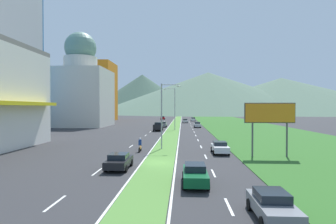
% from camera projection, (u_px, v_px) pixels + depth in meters
% --- Properties ---
extents(ground_plane, '(600.00, 600.00, 0.00)m').
position_uv_depth(ground_plane, '(159.00, 163.00, 28.05)').
color(ground_plane, '#2D2D30').
extents(grass_median, '(3.20, 240.00, 0.06)m').
position_uv_depth(grass_median, '(175.00, 125.00, 87.95)').
color(grass_median, '#518438').
rests_on(grass_median, ground_plane).
extents(grass_verge_right, '(24.00, 240.00, 0.06)m').
position_uv_depth(grass_verge_right, '(240.00, 125.00, 86.85)').
color(grass_verge_right, '#2D6023').
rests_on(grass_verge_right, ground_plane).
extents(lane_dash_left_1, '(0.16, 2.80, 0.01)m').
position_uv_depth(lane_dash_left_1, '(55.00, 203.00, 16.34)').
color(lane_dash_left_1, silver).
rests_on(lane_dash_left_1, ground_plane).
extents(lane_dash_left_2, '(0.16, 2.80, 0.01)m').
position_uv_depth(lane_dash_left_2, '(97.00, 172.00, 24.34)').
color(lane_dash_left_2, silver).
rests_on(lane_dash_left_2, ground_plane).
extents(lane_dash_left_3, '(0.16, 2.80, 0.01)m').
position_uv_depth(lane_dash_left_3, '(118.00, 156.00, 32.33)').
color(lane_dash_left_3, silver).
rests_on(lane_dash_left_3, ground_plane).
extents(lane_dash_left_4, '(0.16, 2.80, 0.01)m').
position_uv_depth(lane_dash_left_4, '(131.00, 146.00, 40.33)').
color(lane_dash_left_4, silver).
rests_on(lane_dash_left_4, ground_plane).
extents(lane_dash_left_5, '(0.16, 2.80, 0.01)m').
position_uv_depth(lane_dash_left_5, '(140.00, 140.00, 48.32)').
color(lane_dash_left_5, silver).
rests_on(lane_dash_left_5, ground_plane).
extents(lane_dash_left_6, '(0.16, 2.80, 0.01)m').
position_uv_depth(lane_dash_left_6, '(146.00, 135.00, 56.32)').
color(lane_dash_left_6, silver).
rests_on(lane_dash_left_6, ground_plane).
extents(lane_dash_left_7, '(0.16, 2.80, 0.01)m').
position_uv_depth(lane_dash_left_7, '(150.00, 132.00, 64.31)').
color(lane_dash_left_7, silver).
rests_on(lane_dash_left_7, ground_plane).
extents(lane_dash_left_8, '(0.16, 2.80, 0.01)m').
position_uv_depth(lane_dash_left_8, '(154.00, 129.00, 72.31)').
color(lane_dash_left_8, silver).
rests_on(lane_dash_left_8, ground_plane).
extents(lane_dash_left_9, '(0.16, 2.80, 0.01)m').
position_uv_depth(lane_dash_left_9, '(157.00, 127.00, 80.30)').
color(lane_dash_left_9, silver).
rests_on(lane_dash_left_9, ground_plane).
extents(lane_dash_left_10, '(0.16, 2.80, 0.01)m').
position_uv_depth(lane_dash_left_10, '(159.00, 125.00, 88.30)').
color(lane_dash_left_10, silver).
rests_on(lane_dash_left_10, ground_plane).
extents(lane_dash_left_11, '(0.16, 2.80, 0.01)m').
position_uv_depth(lane_dash_left_11, '(161.00, 124.00, 96.29)').
color(lane_dash_left_11, silver).
rests_on(lane_dash_left_11, ground_plane).
extents(lane_dash_left_12, '(0.16, 2.80, 0.01)m').
position_uv_depth(lane_dash_left_12, '(163.00, 122.00, 104.29)').
color(lane_dash_left_12, silver).
rests_on(lane_dash_left_12, ground_plane).
extents(lane_dash_left_13, '(0.16, 2.80, 0.01)m').
position_uv_depth(lane_dash_left_13, '(164.00, 121.00, 112.28)').
color(lane_dash_left_13, silver).
rests_on(lane_dash_left_13, ground_plane).
extents(lane_dash_right_1, '(0.16, 2.80, 0.01)m').
position_uv_depth(lane_dash_right_1, '(229.00, 206.00, 15.80)').
color(lane_dash_right_1, silver).
rests_on(lane_dash_right_1, ground_plane).
extents(lane_dash_right_2, '(0.16, 2.80, 0.01)m').
position_uv_depth(lane_dash_right_2, '(213.00, 173.00, 23.80)').
color(lane_dash_right_2, silver).
rests_on(lane_dash_right_2, ground_plane).
extents(lane_dash_right_3, '(0.16, 2.80, 0.01)m').
position_uv_depth(lane_dash_right_3, '(206.00, 157.00, 31.79)').
color(lane_dash_right_3, silver).
rests_on(lane_dash_right_3, ground_plane).
extents(lane_dash_right_4, '(0.16, 2.80, 0.01)m').
position_uv_depth(lane_dash_right_4, '(201.00, 147.00, 39.78)').
color(lane_dash_right_4, silver).
rests_on(lane_dash_right_4, ground_plane).
extents(lane_dash_right_5, '(0.16, 2.80, 0.01)m').
position_uv_depth(lane_dash_right_5, '(198.00, 140.00, 47.78)').
color(lane_dash_right_5, silver).
rests_on(lane_dash_right_5, ground_plane).
extents(lane_dash_right_6, '(0.16, 2.80, 0.01)m').
position_uv_depth(lane_dash_right_6, '(196.00, 136.00, 55.77)').
color(lane_dash_right_6, silver).
rests_on(lane_dash_right_6, ground_plane).
extents(lane_dash_right_7, '(0.16, 2.80, 0.01)m').
position_uv_depth(lane_dash_right_7, '(194.00, 132.00, 63.77)').
color(lane_dash_right_7, silver).
rests_on(lane_dash_right_7, ground_plane).
extents(lane_dash_right_8, '(0.16, 2.80, 0.01)m').
position_uv_depth(lane_dash_right_8, '(193.00, 129.00, 71.76)').
color(lane_dash_right_8, silver).
rests_on(lane_dash_right_8, ground_plane).
extents(lane_dash_right_9, '(0.16, 2.80, 0.01)m').
position_uv_depth(lane_dash_right_9, '(192.00, 127.00, 79.76)').
color(lane_dash_right_9, silver).
rests_on(lane_dash_right_9, ground_plane).
extents(lane_dash_right_10, '(0.16, 2.80, 0.01)m').
position_uv_depth(lane_dash_right_10, '(191.00, 125.00, 87.75)').
color(lane_dash_right_10, silver).
rests_on(lane_dash_right_10, ground_plane).
extents(lane_dash_right_11, '(0.16, 2.80, 0.01)m').
position_uv_depth(lane_dash_right_11, '(190.00, 124.00, 95.75)').
color(lane_dash_right_11, silver).
rests_on(lane_dash_right_11, ground_plane).
extents(lane_dash_right_12, '(0.16, 2.80, 0.01)m').
position_uv_depth(lane_dash_right_12, '(190.00, 123.00, 103.74)').
color(lane_dash_right_12, silver).
rests_on(lane_dash_right_12, ground_plane).
extents(lane_dash_right_13, '(0.16, 2.80, 0.01)m').
position_uv_depth(lane_dash_right_13, '(189.00, 121.00, 111.74)').
color(lane_dash_right_13, silver).
rests_on(lane_dash_right_13, ground_plane).
extents(edge_line_median_left, '(0.16, 240.00, 0.01)m').
position_uv_depth(edge_line_median_left, '(170.00, 125.00, 88.05)').
color(edge_line_median_left, silver).
rests_on(edge_line_median_left, ground_plane).
extents(edge_line_median_right, '(0.16, 240.00, 0.01)m').
position_uv_depth(edge_line_median_right, '(180.00, 125.00, 87.86)').
color(edge_line_median_right, silver).
rests_on(edge_line_median_right, ground_plane).
extents(domed_building, '(16.68, 16.68, 28.51)m').
position_uv_depth(domed_building, '(81.00, 89.00, 83.82)').
color(domed_building, beige).
rests_on(domed_building, ground_plane).
extents(midrise_colored, '(16.78, 16.78, 25.32)m').
position_uv_depth(midrise_colored, '(94.00, 92.00, 121.09)').
color(midrise_colored, orange).
rests_on(midrise_colored, ground_plane).
extents(hill_far_left, '(133.04, 133.04, 44.97)m').
position_uv_depth(hill_far_left, '(142.00, 93.00, 327.67)').
color(hill_far_left, '#3D5647').
rests_on(hill_far_left, ground_plane).
extents(hill_far_center, '(229.33, 229.33, 41.59)m').
position_uv_depth(hill_far_center, '(208.00, 93.00, 282.00)').
color(hill_far_center, '#516B56').
rests_on(hill_far_center, ground_plane).
extents(hill_far_right, '(233.65, 233.65, 35.92)m').
position_uv_depth(hill_far_right, '(281.00, 95.00, 281.51)').
color(hill_far_right, '#516B56').
rests_on(hill_far_right, ground_plane).
extents(street_lamp_near, '(2.70, 0.44, 8.94)m').
position_uv_depth(street_lamp_near, '(164.00, 112.00, 37.49)').
color(street_lamp_near, '#99999E').
rests_on(street_lamp_near, ground_plane).
extents(street_lamp_mid, '(2.86, 0.32, 10.55)m').
position_uv_depth(street_lamp_mid, '(174.00, 106.00, 68.97)').
color(street_lamp_mid, '#99999E').
rests_on(street_lamp_mid, ground_plane).
extents(billboard_roadside, '(5.74, 0.28, 6.23)m').
position_uv_depth(billboard_roadside, '(270.00, 116.00, 31.43)').
color(billboard_roadside, '#4C4C51').
rests_on(billboard_roadside, ground_plane).
extents(car_0, '(2.03, 4.33, 1.46)m').
position_uv_depth(car_0, '(119.00, 161.00, 25.43)').
color(car_0, black).
rests_on(car_0, ground_plane).
extents(car_1, '(2.03, 4.03, 1.62)m').
position_uv_depth(car_1, '(163.00, 118.00, 128.18)').
color(car_1, maroon).
rests_on(car_1, ground_plane).
extents(car_2, '(1.91, 4.06, 1.43)m').
position_uv_depth(car_2, '(272.00, 205.00, 13.94)').
color(car_2, slate).
rests_on(car_2, ground_plane).
extents(car_3, '(1.95, 4.62, 1.54)m').
position_uv_depth(car_3, '(193.00, 119.00, 115.45)').
color(car_3, silver).
rests_on(car_3, ground_plane).
extents(car_4, '(2.03, 4.32, 1.44)m').
position_uv_depth(car_4, '(185.00, 121.00, 102.39)').
color(car_4, '#B2B2B7').
rests_on(car_4, ground_plane).
extents(car_5, '(1.95, 4.32, 1.46)m').
position_uv_depth(car_5, '(220.00, 147.00, 34.03)').
color(car_5, silver).
rests_on(car_5, ground_plane).
extents(car_6, '(1.88, 4.45, 1.50)m').
position_uv_depth(car_6, '(195.00, 174.00, 20.31)').
color(car_6, '#0C5128').
rests_on(car_6, ground_plane).
extents(car_7, '(1.96, 4.50, 1.53)m').
position_uv_depth(car_7, '(163.00, 124.00, 79.87)').
color(car_7, slate).
rests_on(car_7, ground_plane).
extents(car_8, '(1.88, 4.10, 1.57)m').
position_uv_depth(car_8, '(197.00, 125.00, 78.26)').
color(car_8, '#B2B2B7').
rests_on(car_8, ground_plane).
extents(pickup_truck_0, '(2.18, 5.40, 2.00)m').
position_uv_depth(pickup_truck_0, '(158.00, 127.00, 67.54)').
color(pickup_truck_0, black).
rests_on(pickup_truck_0, ground_plane).
extents(motorcycle_rider, '(0.36, 2.00, 1.80)m').
position_uv_depth(motorcycle_rider, '(140.00, 146.00, 35.35)').
color(motorcycle_rider, black).
rests_on(motorcycle_rider, ground_plane).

